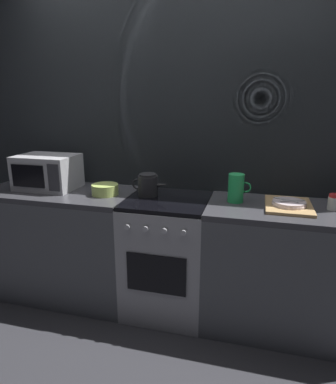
# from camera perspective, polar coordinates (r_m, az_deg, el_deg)

# --- Properties ---
(ground_plane) EXTENTS (8.00, 8.00, 0.00)m
(ground_plane) POSITION_cam_1_polar(r_m,az_deg,el_deg) (2.83, -0.05, -18.83)
(ground_plane) COLOR #2D2D33
(back_wall) EXTENTS (3.60, 0.05, 2.40)m
(back_wall) POSITION_cam_1_polar(r_m,az_deg,el_deg) (2.68, 1.74, 6.96)
(back_wall) COLOR gray
(back_wall) RESTS_ON ground_plane
(counter_left) EXTENTS (1.20, 0.60, 0.90)m
(counter_left) POSITION_cam_1_polar(r_m,az_deg,el_deg) (2.95, -17.38, -8.16)
(counter_left) COLOR #515459
(counter_left) RESTS_ON ground_plane
(stove_unit) EXTENTS (0.60, 0.63, 0.90)m
(stove_unit) POSITION_cam_1_polar(r_m,az_deg,el_deg) (2.61, -0.06, -10.66)
(stove_unit) COLOR #9E9EA3
(stove_unit) RESTS_ON ground_plane
(counter_right) EXTENTS (1.20, 0.60, 0.90)m
(counter_right) POSITION_cam_1_polar(r_m,az_deg,el_deg) (2.55, 20.34, -12.31)
(counter_right) COLOR #515459
(counter_right) RESTS_ON ground_plane
(microwave) EXTENTS (0.46, 0.35, 0.27)m
(microwave) POSITION_cam_1_polar(r_m,az_deg,el_deg) (2.86, -19.79, 3.24)
(microwave) COLOR #B2B2B7
(microwave) RESTS_ON counter_left
(kettle) EXTENTS (0.28, 0.15, 0.17)m
(kettle) POSITION_cam_1_polar(r_m,az_deg,el_deg) (2.50, -3.40, 1.20)
(kettle) COLOR #262628
(kettle) RESTS_ON stove_unit
(mixing_bowl) EXTENTS (0.20, 0.20, 0.08)m
(mixing_bowl) POSITION_cam_1_polar(r_m,az_deg,el_deg) (2.58, -10.66, 0.42)
(mixing_bowl) COLOR #B7D166
(mixing_bowl) RESTS_ON counter_left
(pitcher) EXTENTS (0.16, 0.11, 0.20)m
(pitcher) POSITION_cam_1_polar(r_m,az_deg,el_deg) (2.39, 11.51, 0.66)
(pitcher) COLOR green
(pitcher) RESTS_ON counter_right
(dish_pile) EXTENTS (0.30, 0.40, 0.06)m
(dish_pile) POSITION_cam_1_polar(r_m,az_deg,el_deg) (2.38, 19.83, -2.02)
(dish_pile) COLOR tan
(dish_pile) RESTS_ON counter_right
(spice_jar) EXTENTS (0.08, 0.08, 0.10)m
(spice_jar) POSITION_cam_1_polar(r_m,az_deg,el_deg) (2.44, 26.38, -1.55)
(spice_jar) COLOR silver
(spice_jar) RESTS_ON counter_right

